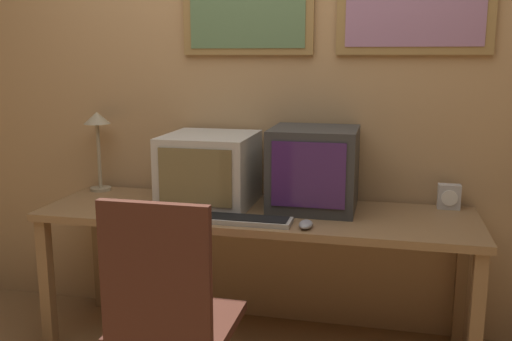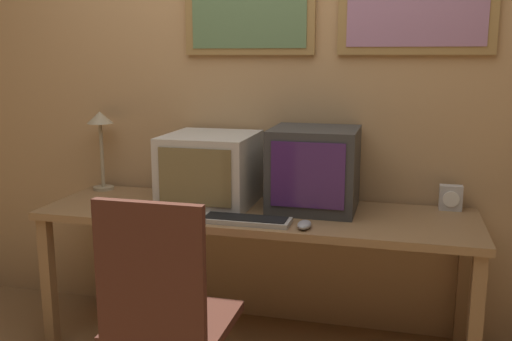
{
  "view_description": "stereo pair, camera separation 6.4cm",
  "coord_description": "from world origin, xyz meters",
  "px_view_note": "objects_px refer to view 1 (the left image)",
  "views": [
    {
      "loc": [
        0.61,
        -1.82,
        1.46
      ],
      "look_at": [
        0.0,
        0.79,
        0.92
      ],
      "focal_mm": 40.0,
      "sensor_mm": 36.0,
      "label": 1
    },
    {
      "loc": [
        0.68,
        -1.81,
        1.46
      ],
      "look_at": [
        0.0,
        0.79,
        0.92
      ],
      "focal_mm": 40.0,
      "sensor_mm": 36.0,
      "label": 2
    }
  ],
  "objects_px": {
    "mouse_near_keyboard": "(306,224)",
    "office_chair": "(172,338)",
    "desk_lamp": "(98,130)",
    "desk_clock": "(449,197)",
    "keyboard_main": "(247,220)",
    "monitor_right": "(314,169)",
    "monitor_left": "(210,170)"
  },
  "relations": [
    {
      "from": "mouse_near_keyboard",
      "to": "office_chair",
      "type": "relative_size",
      "value": 0.11
    },
    {
      "from": "mouse_near_keyboard",
      "to": "desk_lamp",
      "type": "xyz_separation_m",
      "value": [
        -1.23,
        0.45,
        0.32
      ]
    },
    {
      "from": "desk_lamp",
      "to": "desk_clock",
      "type": "bearing_deg",
      "value": 1.08
    },
    {
      "from": "office_chair",
      "to": "mouse_near_keyboard",
      "type": "bearing_deg",
      "value": 51.32
    },
    {
      "from": "desk_lamp",
      "to": "office_chair",
      "type": "relative_size",
      "value": 0.45
    },
    {
      "from": "keyboard_main",
      "to": "desk_lamp",
      "type": "distance_m",
      "value": 1.1
    },
    {
      "from": "desk_clock",
      "to": "office_chair",
      "type": "distance_m",
      "value": 1.51
    },
    {
      "from": "monitor_right",
      "to": "office_chair",
      "type": "distance_m",
      "value": 1.08
    },
    {
      "from": "monitor_right",
      "to": "keyboard_main",
      "type": "relative_size",
      "value": 1.02
    },
    {
      "from": "desk_clock",
      "to": "keyboard_main",
      "type": "bearing_deg",
      "value": -153.04
    },
    {
      "from": "monitor_left",
      "to": "desk_clock",
      "type": "bearing_deg",
      "value": 8.88
    },
    {
      "from": "monitor_left",
      "to": "monitor_right",
      "type": "xyz_separation_m",
      "value": [
        0.52,
        0.04,
        0.02
      ]
    },
    {
      "from": "monitor_right",
      "to": "desk_clock",
      "type": "xyz_separation_m",
      "value": [
        0.65,
        0.15,
        -0.14
      ]
    },
    {
      "from": "mouse_near_keyboard",
      "to": "office_chair",
      "type": "distance_m",
      "value": 0.75
    },
    {
      "from": "monitor_left",
      "to": "office_chair",
      "type": "relative_size",
      "value": 0.48
    },
    {
      "from": "keyboard_main",
      "to": "mouse_near_keyboard",
      "type": "bearing_deg",
      "value": -4.14
    },
    {
      "from": "monitor_left",
      "to": "keyboard_main",
      "type": "relative_size",
      "value": 1.15
    },
    {
      "from": "keyboard_main",
      "to": "office_chair",
      "type": "bearing_deg",
      "value": -105.67
    },
    {
      "from": "monitor_right",
      "to": "mouse_near_keyboard",
      "type": "bearing_deg",
      "value": -87.8
    },
    {
      "from": "desk_clock",
      "to": "office_chair",
      "type": "xyz_separation_m",
      "value": [
        -1.06,
        -1.01,
        -0.36
      ]
    },
    {
      "from": "office_chair",
      "to": "keyboard_main",
      "type": "bearing_deg",
      "value": 74.33
    },
    {
      "from": "monitor_left",
      "to": "office_chair",
      "type": "bearing_deg",
      "value": -82.66
    },
    {
      "from": "monitor_right",
      "to": "office_chair",
      "type": "bearing_deg",
      "value": -115.44
    },
    {
      "from": "keyboard_main",
      "to": "office_chair",
      "type": "relative_size",
      "value": 0.42
    },
    {
      "from": "desk_clock",
      "to": "monitor_left",
      "type": "bearing_deg",
      "value": -171.12
    },
    {
      "from": "keyboard_main",
      "to": "monitor_right",
      "type": "bearing_deg",
      "value": 50.79
    },
    {
      "from": "monitor_left",
      "to": "keyboard_main",
      "type": "bearing_deg",
      "value": -46.92
    },
    {
      "from": "monitor_left",
      "to": "desk_clock",
      "type": "relative_size",
      "value": 3.83
    },
    {
      "from": "mouse_near_keyboard",
      "to": "desk_clock",
      "type": "bearing_deg",
      "value": 37.04
    },
    {
      "from": "monitor_right",
      "to": "keyboard_main",
      "type": "distance_m",
      "value": 0.45
    },
    {
      "from": "mouse_near_keyboard",
      "to": "desk_lamp",
      "type": "bearing_deg",
      "value": 159.94
    },
    {
      "from": "monitor_right",
      "to": "monitor_left",
      "type": "bearing_deg",
      "value": -175.99
    }
  ]
}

